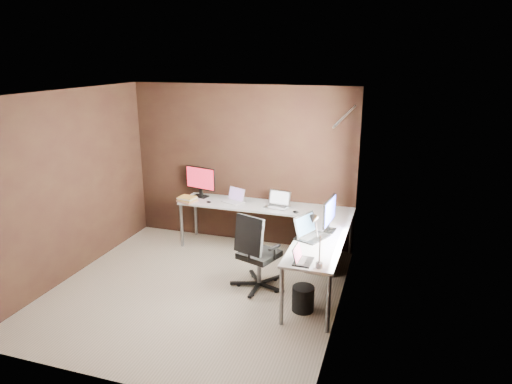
% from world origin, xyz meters
% --- Properties ---
extents(room, '(3.60, 3.60, 2.50)m').
position_xyz_m(room, '(0.34, 0.07, 1.28)').
color(room, '#B4A28C').
rests_on(room, ground).
extents(desk, '(2.65, 2.25, 0.73)m').
position_xyz_m(desk, '(0.84, 1.04, 0.68)').
color(desk, silver).
rests_on(desk, ground).
extents(drawer_pedestal, '(0.42, 0.50, 0.60)m').
position_xyz_m(drawer_pedestal, '(1.43, 1.15, 0.30)').
color(drawer_pedestal, silver).
rests_on(drawer_pedestal, ground).
extents(monitor_left, '(0.55, 0.21, 0.48)m').
position_xyz_m(monitor_left, '(-0.63, 1.62, 1.00)').
color(monitor_left, black).
rests_on(monitor_left, desk).
extents(monitor_right, '(0.15, 0.54, 0.44)m').
position_xyz_m(monitor_right, '(1.56, 0.75, 0.98)').
color(monitor_right, black).
rests_on(monitor_right, desk).
extents(laptop_white, '(0.38, 0.33, 0.21)m').
position_xyz_m(laptop_white, '(-0.03, 1.52, 0.78)').
color(laptop_white, silver).
rests_on(laptop_white, desk).
extents(laptop_silver, '(0.38, 0.30, 0.23)m').
position_xyz_m(laptop_silver, '(0.68, 1.50, 0.78)').
color(laptop_silver, silver).
rests_on(laptop_silver, desk).
extents(laptop_black_big, '(0.44, 0.51, 0.28)m').
position_xyz_m(laptop_black_big, '(1.37, 0.47, 0.79)').
color(laptop_black_big, black).
rests_on(laptop_black_big, desk).
extents(laptop_black_small, '(0.20, 0.28, 0.19)m').
position_xyz_m(laptop_black_small, '(1.42, -0.27, 0.77)').
color(laptop_black_small, black).
rests_on(laptop_black_small, desk).
extents(book_stack, '(0.33, 0.29, 0.09)m').
position_xyz_m(book_stack, '(-0.72, 1.30, 0.77)').
color(book_stack, tan).
rests_on(book_stack, desk).
extents(mouse_left, '(0.08, 0.06, 0.03)m').
position_xyz_m(mouse_left, '(-0.38, 1.35, 0.75)').
color(mouse_left, black).
rests_on(mouse_left, desk).
extents(mouse_corner, '(0.10, 0.06, 0.04)m').
position_xyz_m(mouse_corner, '(1.00, 1.30, 0.75)').
color(mouse_corner, black).
rests_on(mouse_corner, desk).
extents(desk_lamp, '(0.19, 0.21, 0.56)m').
position_xyz_m(desk_lamp, '(1.57, -0.29, 1.08)').
color(desk_lamp, slate).
rests_on(desk_lamp, desk).
extents(office_chair, '(0.58, 0.61, 1.03)m').
position_xyz_m(office_chair, '(0.73, 0.32, 0.30)').
color(office_chair, black).
rests_on(office_chair, ground).
extents(wastebasket, '(0.29, 0.29, 0.30)m').
position_xyz_m(wastebasket, '(1.41, -0.05, 0.15)').
color(wastebasket, black).
rests_on(wastebasket, ground).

